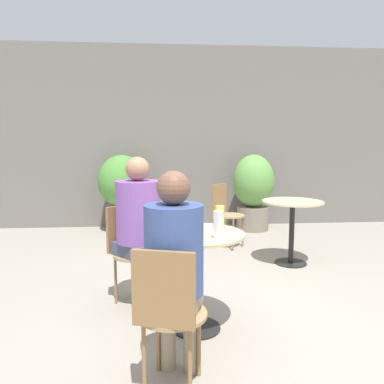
{
  "coord_description": "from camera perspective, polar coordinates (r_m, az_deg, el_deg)",
  "views": [
    {
      "loc": [
        -0.44,
        -2.74,
        1.38
      ],
      "look_at": [
        -0.19,
        0.31,
        0.99
      ],
      "focal_mm": 35.0,
      "sensor_mm": 36.0,
      "label": 1
    }
  ],
  "objects": [
    {
      "name": "ground_plane",
      "position": [
        3.1,
        4.22,
        -19.17
      ],
      "size": [
        20.0,
        20.0,
        0.0
      ],
      "primitive_type": "plane",
      "color": "gray"
    },
    {
      "name": "storefront_wall",
      "position": [
        6.36,
        -0.69,
        8.31
      ],
      "size": [
        10.0,
        0.06,
        3.0
      ],
      "color": "slate",
      "rests_on": "ground_plane"
    },
    {
      "name": "cafe_table_near",
      "position": [
        2.79,
        0.68,
        -9.66
      ],
      "size": [
        0.71,
        0.71,
        0.74
      ],
      "color": "black",
      "rests_on": "ground_plane"
    },
    {
      "name": "cafe_table_far",
      "position": [
        4.46,
        15.02,
        -3.57
      ],
      "size": [
        0.7,
        0.7,
        0.74
      ],
      "color": "black",
      "rests_on": "ground_plane"
    },
    {
      "name": "bistro_chair_0",
      "position": [
        3.35,
        -9.52,
        -7.83
      ],
      "size": [
        0.45,
        0.45,
        0.85
      ],
      "rotation": [
        0.0,
        0.0,
        0.76
      ],
      "color": "#997F56",
      "rests_on": "ground_plane"
    },
    {
      "name": "bistro_chair_1",
      "position": [
        2.1,
        -3.64,
        -17.12
      ],
      "size": [
        0.41,
        0.43,
        0.85
      ],
      "rotation": [
        0.0,
        0.0,
        -3.43
      ],
      "color": "#997F56",
      "rests_on": "ground_plane"
    },
    {
      "name": "bistro_chair_2",
      "position": [
        5.08,
        4.98,
        -2.61
      ],
      "size": [
        0.45,
        0.45,
        0.85
      ],
      "rotation": [
        0.0,
        0.0,
        0.84
      ],
      "color": "#997F56",
      "rests_on": "ground_plane"
    },
    {
      "name": "bistro_chair_3",
      "position": [
        4.66,
        -4.01,
        -3.49
      ],
      "size": [
        0.45,
        0.45,
        0.85
      ],
      "rotation": [
        0.0,
        0.0,
        0.82
      ],
      "color": "#997F56",
      "rests_on": "ground_plane"
    },
    {
      "name": "seated_person_0",
      "position": [
        3.19,
        -8.0,
        -4.29
      ],
      "size": [
        0.48,
        0.48,
        1.28
      ],
      "rotation": [
        0.0,
        0.0,
        0.76
      ],
      "color": "#42475B",
      "rests_on": "ground_plane"
    },
    {
      "name": "seated_person_1",
      "position": [
        2.15,
        -2.67,
        -10.33
      ],
      "size": [
        0.36,
        0.38,
        1.24
      ],
      "rotation": [
        0.0,
        0.0,
        2.85
      ],
      "color": "gray",
      "rests_on": "ground_plane"
    },
    {
      "name": "beer_glass_0",
      "position": [
        2.56,
        3.96,
        -5.04
      ],
      "size": [
        0.06,
        0.06,
        0.19
      ],
      "color": "silver",
      "rests_on": "cafe_table_near"
    },
    {
      "name": "beer_glass_1",
      "position": [
        2.87,
        4.23,
        -3.84
      ],
      "size": [
        0.07,
        0.07,
        0.18
      ],
      "color": "#DBC65B",
      "rests_on": "cafe_table_near"
    },
    {
      "name": "beer_glass_2",
      "position": [
        2.93,
        -1.1,
        -3.38
      ],
      "size": [
        0.07,
        0.07,
        0.2
      ],
      "color": "#DBC65B",
      "rests_on": "cafe_table_near"
    },
    {
      "name": "beer_glass_3",
      "position": [
        2.67,
        -4.0,
        -5.1
      ],
      "size": [
        0.07,
        0.07,
        0.14
      ],
      "color": "beige",
      "rests_on": "cafe_table_near"
    },
    {
      "name": "potted_plant_0",
      "position": [
        5.98,
        -10.58,
        0.89
      ],
      "size": [
        0.75,
        0.75,
        1.22
      ],
      "color": "#93664C",
      "rests_on": "ground_plane"
    },
    {
      "name": "potted_plant_1",
      "position": [
        6.12,
        9.31,
        0.48
      ],
      "size": [
        0.66,
        0.66,
        1.22
      ],
      "color": "slate",
      "rests_on": "ground_plane"
    }
  ]
}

